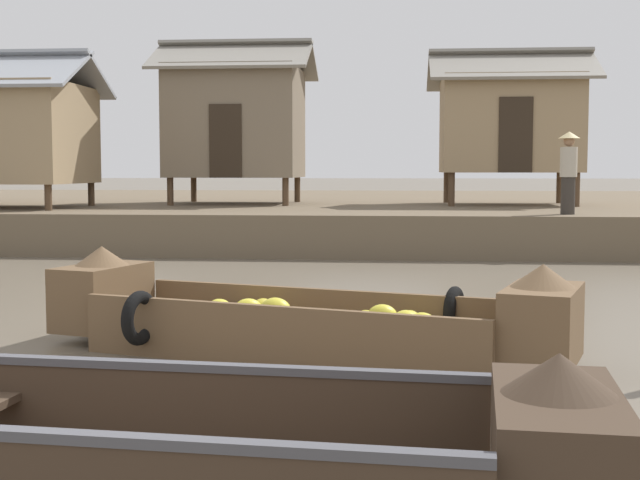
{
  "coord_description": "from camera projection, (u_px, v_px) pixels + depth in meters",
  "views": [
    {
      "loc": [
        1.93,
        -4.39,
        1.79
      ],
      "look_at": [
        0.95,
        6.41,
        0.92
      ],
      "focal_mm": 49.76,
      "sensor_mm": 36.0,
      "label": 1
    }
  ],
  "objects": [
    {
      "name": "vendor_person",
      "position": [
        568.0,
        168.0,
        17.76
      ],
      "size": [
        0.44,
        0.44,
        1.66
      ],
      "color": "#332D28",
      "rests_on": "riverbank_strip"
    },
    {
      "name": "riverbank_strip",
      "position": [
        337.0,
        213.0,
        27.34
      ],
      "size": [
        160.0,
        20.0,
        0.87
      ],
      "primitive_type": "cube",
      "color": "brown",
      "rests_on": "ground"
    },
    {
      "name": "banana_boat",
      "position": [
        300.0,
        320.0,
        8.49
      ],
      "size": [
        5.23,
        2.57,
        0.98
      ],
      "color": "brown",
      "rests_on": "ground"
    },
    {
      "name": "viewer_boat",
      "position": [
        93.0,
        447.0,
        4.75
      ],
      "size": [
        5.52,
        1.9,
        0.9
      ],
      "color": "#3D2D21",
      "rests_on": "ground"
    },
    {
      "name": "stilt_house_mid_right",
      "position": [
        236.0,
        120.0,
        23.1
      ],
      "size": [
        4.0,
        3.42,
        4.24
      ],
      "color": "#4C3826",
      "rests_on": "riverbank_strip"
    },
    {
      "name": "stilt_house_right",
      "position": [
        509.0,
        122.0,
        22.46
      ],
      "size": [
        4.08,
        3.19,
        3.93
      ],
      "color": "#4C3826",
      "rests_on": "riverbank_strip"
    },
    {
      "name": "ground_plane",
      "position": [
        282.0,
        277.0,
        14.6
      ],
      "size": [
        300.0,
        300.0,
        0.0
      ],
      "primitive_type": "plane",
      "color": "#665B4C"
    }
  ]
}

